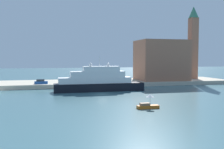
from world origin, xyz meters
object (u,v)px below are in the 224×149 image
mooring_bollard (96,82)px  large_yacht (98,81)px  small_motorboat (148,104)px  bell_tower (193,40)px  harbor_building (161,60)px  parked_car (41,82)px  person_figure (59,81)px

mooring_bollard → large_yacht: bearing=-96.9°
small_motorboat → bell_tower: (39.88, 49.65, 16.78)m
large_yacht → small_motorboat: 29.44m
small_motorboat → harbor_building: 53.18m
harbor_building → parked_car: harbor_building is taller
large_yacht → mooring_bollard: 10.71m
harbor_building → parked_car: 46.61m
parked_car → large_yacht: bearing=-36.8°
harbor_building → mooring_bollard: size_ratio=24.56×
large_yacht → parked_car: (-17.12, 12.83, -0.92)m
person_figure → harbor_building: bearing=9.0°
small_motorboat → parked_car: parked_car is taller
parked_car → person_figure: bearing=-14.7°
large_yacht → bell_tower: bell_tower is taller
person_figure → mooring_bollard: 12.56m
person_figure → mooring_bollard: bearing=-3.3°
small_motorboat → harbor_building: harbor_building is taller
parked_car → mooring_bollard: size_ratio=5.70×
parked_car → harbor_building: bearing=6.0°
large_yacht → mooring_bollard: large_yacht is taller
parked_car → bell_tower: bearing=7.2°
harbor_building → bell_tower: size_ratio=0.62×
small_motorboat → parked_car: 47.12m
small_motorboat → person_figure: person_figure is taller
harbor_building → bell_tower: (15.73, 3.01, 8.49)m
large_yacht → parked_car: 21.41m
parked_car → mooring_bollard: bearing=-7.0°
bell_tower → mooring_bollard: bell_tower is taller
small_motorboat → person_figure: 43.30m
small_motorboat → harbor_building: bearing=62.6°
person_figure → mooring_bollard: person_figure is taller
parked_car → mooring_bollard: 18.54m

